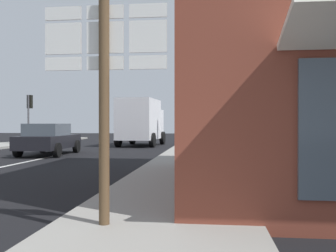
% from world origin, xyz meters
% --- Properties ---
extents(ground_plane, '(80.00, 80.00, 0.00)m').
position_xyz_m(ground_plane, '(0.00, 10.00, 0.00)').
color(ground_plane, black).
extents(sidewalk_right, '(2.83, 44.00, 0.14)m').
position_xyz_m(sidewalk_right, '(6.28, 8.00, 0.07)').
color(sidewalk_right, gray).
rests_on(sidewalk_right, ground).
extents(sedan_far, '(2.13, 4.28, 1.47)m').
position_xyz_m(sedan_far, '(-0.53, 11.70, 0.76)').
color(sedan_far, black).
rests_on(sedan_far, ground).
extents(delivery_truck, '(2.72, 5.11, 3.05)m').
position_xyz_m(delivery_truck, '(2.46, 19.19, 1.65)').
color(delivery_truck, silver).
rests_on(delivery_truck, ground).
extents(route_sign_post, '(1.66, 0.14, 3.20)m').
position_xyz_m(route_sign_post, '(5.59, -0.15, 2.00)').
color(route_sign_post, brown).
rests_on(route_sign_post, ground).
extents(traffic_light_far_right, '(0.30, 0.49, 3.60)m').
position_xyz_m(traffic_light_far_right, '(5.16, 18.42, 2.66)').
color(traffic_light_far_right, '#47474C').
rests_on(traffic_light_far_right, ground).
extents(traffic_light_far_left, '(0.30, 0.49, 3.41)m').
position_xyz_m(traffic_light_far_left, '(-5.16, 18.92, 2.52)').
color(traffic_light_far_left, '#47474C').
rests_on(traffic_light_far_left, ground).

